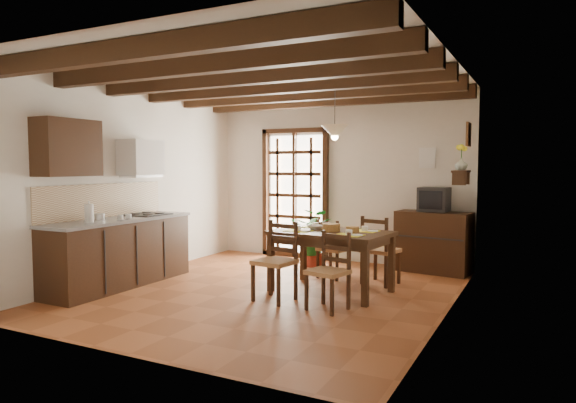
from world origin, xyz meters
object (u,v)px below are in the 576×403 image
Objects in this scene: chair_near_left at (275,276)px; dining_table at (331,239)px; chair_near_right at (328,286)px; crt_tv at (434,199)px; pendant_lamp at (335,131)px; sideboard at (433,242)px; potted_plant at (313,231)px; chair_far_left at (333,259)px; chair_far_right at (380,263)px; kitchen_counter at (120,251)px.

dining_table is at bearing 65.80° from chair_near_left.
crt_tv is (0.65, 2.62, 0.84)m from chair_near_right.
pendant_lamp reaches higher than chair_near_right.
sideboard is 1.88m from potted_plant.
sideboard is (1.21, 1.07, 0.20)m from chair_far_left.
chair_far_left is at bearing 112.57° from pendant_lamp.
chair_far_right is 0.86× the size of sideboard.
chair_far_right is 1.49m from crt_tv.
chair_far_left is at bearing 7.58° from chair_far_right.
dining_table is 1.76× the size of chair_near_right.
chair_far_left is at bearing -48.10° from potted_plant.
pendant_lamp is (-0.28, 0.88, 1.80)m from chair_near_right.
kitchen_counter is 4.59m from sideboard.
kitchen_counter is at bearing -165.00° from chair_near_left.
potted_plant is (-0.91, 1.48, -0.12)m from dining_table.
chair_near_right is 2.71m from sideboard.
pendant_lamp reaches higher than dining_table.
chair_far_left is (-0.28, 0.78, -0.42)m from dining_table.
kitchen_counter reaches higher than chair_near_right.
chair_far_left is at bearing 122.54° from chair_near_right.
crt_tv reaches higher than chair_far_left.
chair_near_left is 2.12× the size of crt_tv.
kitchen_counter is 2.27m from chair_near_left.
chair_far_right reaches higher than chair_far_left.
chair_near_left is 1.49m from chair_far_left.
chair_far_left is 0.91× the size of chair_far_right.
crt_tv is at bearing 11.01° from potted_plant.
pendant_lamp is (-0.44, -0.60, 1.78)m from chair_far_right.
chair_far_left is 1.95m from pendant_lamp.
pendant_lamp is (2.69, 1.08, 1.60)m from kitchen_counter.
chair_far_right is (0.44, 0.70, -0.39)m from dining_table.
potted_plant reaches higher than chair_far_right.
dining_table is at bearing -90.00° from pendant_lamp.
potted_plant is at bearing -160.81° from sideboard.
kitchen_counter is 2.56× the size of chair_near_right.
chair_near_left is 1.01× the size of chair_far_right.
potted_plant is (-1.35, 0.78, 0.27)m from chair_far_right.
kitchen_counter is 2.35× the size of chair_near_left.
chair_far_left is 0.43× the size of potted_plant.
potted_plant is 2.33× the size of pendant_lamp.
crt_tv is 2.20m from pendant_lamp.
potted_plant is 2.24m from pendant_lamp.
chair_near_right is (0.28, -0.78, -0.41)m from dining_table.
dining_table is 2.08m from sideboard.
chair_near_left is 2.00m from pendant_lamp.
chair_far_left is (0.16, 1.48, -0.03)m from chair_near_left.
crt_tv is 0.53× the size of pendant_lamp.
chair_far_left is 1.63m from sideboard.
chair_far_right is 0.48× the size of potted_plant.
chair_near_right reaches higher than chair_far_left.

